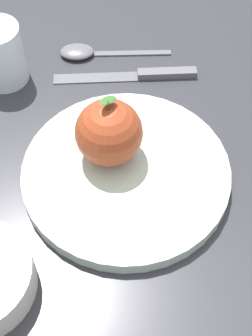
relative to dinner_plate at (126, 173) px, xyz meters
The scene contains 5 objects.
ground_plane 0.02m from the dinner_plate, 16.69° to the left, with size 2.40×2.40×0.00m, color #2D2D33.
dinner_plate is the anchor object (origin of this frame).
apple 0.05m from the dinner_plate, 49.62° to the left, with size 0.08×0.08×0.09m.
knife 0.17m from the dinner_plate, ahead, with size 0.03×0.20×0.01m.
spoon 0.22m from the dinner_plate, 15.81° to the left, with size 0.04×0.16×0.01m.
Camera 1 is at (-0.34, -0.02, 0.47)m, focal length 51.97 mm.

